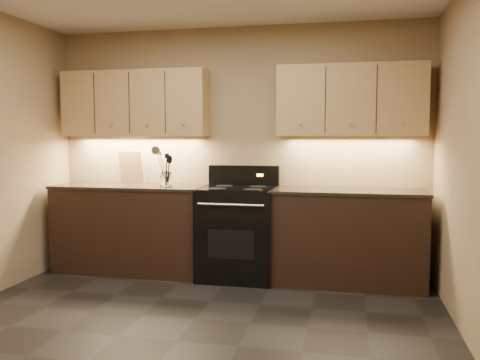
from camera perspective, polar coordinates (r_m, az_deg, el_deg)
name	(u,v)px	position (r m, az deg, el deg)	size (l,w,h in m)	color
floor	(177,341)	(3.81, -7.12, -17.48)	(4.00, 4.00, 0.00)	black
wall_back	(237,150)	(5.45, -0.30, 3.37)	(4.00, 0.04, 2.60)	tan
counter_left	(131,228)	(5.60, -12.09, -5.30)	(1.62, 0.62, 0.93)	black
counter_right	(348,237)	(5.11, 12.05, -6.26)	(1.46, 0.62, 0.93)	black
stove	(238,231)	(5.21, -0.19, -5.80)	(0.76, 0.68, 1.14)	black
upper_cab_left	(135,104)	(5.66, -11.70, 8.39)	(1.60, 0.30, 0.70)	tan
upper_cab_right	(351,101)	(5.18, 12.33, 8.70)	(1.44, 0.30, 0.70)	tan
outlet_plate	(125,166)	(5.87, -12.81, 1.60)	(0.09, 0.01, 0.12)	#B2B5BA
utensil_crock	(166,180)	(5.32, -8.34, 0.04)	(0.16, 0.16, 0.15)	white
cutting_board	(131,167)	(5.79, -12.10, 1.46)	(0.29, 0.02, 0.37)	tan
black_spoon	(167,170)	(5.33, -8.25, 1.08)	(0.06, 0.06, 0.30)	black
black_turner	(166,169)	(5.29, -8.35, 1.26)	(0.08, 0.08, 0.34)	black
steel_spatula	(168,166)	(5.32, -8.07, 1.54)	(0.08, 0.08, 0.39)	silver
steel_skimmer	(167,166)	(5.30, -8.15, 1.61)	(0.09, 0.09, 0.40)	silver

